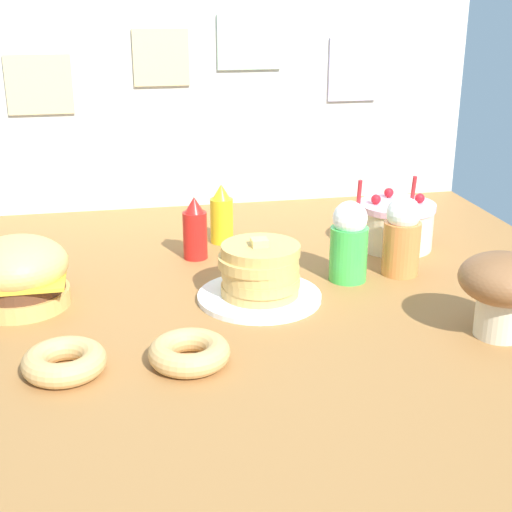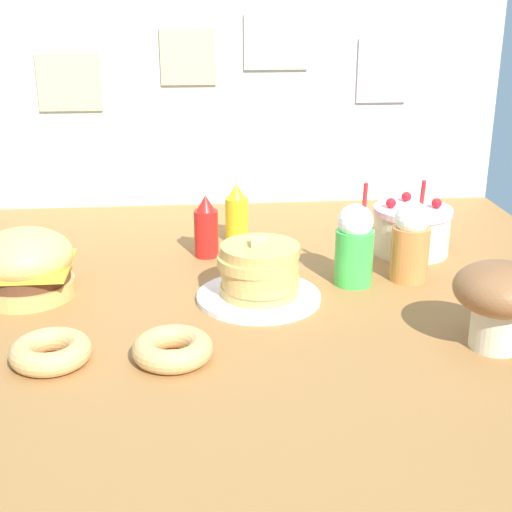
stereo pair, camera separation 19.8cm
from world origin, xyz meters
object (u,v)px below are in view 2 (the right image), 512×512
object	(u,v)px
donut_pink_glaze	(51,351)
cream_soda_cup	(354,245)
mustard_bottle	(237,215)
orange_float_cup	(411,241)
pancake_stack	(259,276)
burger	(25,265)
layer_cake	(411,230)
ketchup_bottle	(206,228)
mushroom_stool	(500,297)
donut_chocolate	(173,348)

from	to	relation	value
donut_pink_glaze	cream_soda_cup	bearing A→B (deg)	27.29
mustard_bottle	orange_float_cup	bearing A→B (deg)	-39.18
pancake_stack	orange_float_cup	xyz separation A→B (m)	(0.45, 0.11, 0.05)
cream_soda_cup	burger	bearing A→B (deg)	-179.67
cream_soda_cup	donut_pink_glaze	distance (m)	0.90
mustard_bottle	cream_soda_cup	size ratio (longest dim) A/B	0.67
burger	layer_cake	world-z (taller)	burger
layer_cake	ketchup_bottle	world-z (taller)	ketchup_bottle
ketchup_bottle	orange_float_cup	world-z (taller)	orange_float_cup
ketchup_bottle	mushroom_stool	bearing A→B (deg)	-46.07
burger	mushroom_stool	xyz separation A→B (m)	(1.18, -0.42, 0.04)
pancake_stack	burger	bearing A→B (deg)	172.46
burger	cream_soda_cup	bearing A→B (deg)	0.33
ketchup_bottle	donut_chocolate	xyz separation A→B (m)	(-0.10, -0.69, -0.06)
burger	pancake_stack	xyz separation A→B (m)	(0.64, -0.09, -0.02)
pancake_stack	donut_chocolate	size ratio (longest dim) A/B	1.83
pancake_stack	layer_cake	world-z (taller)	layer_cake
donut_chocolate	burger	bearing A→B (deg)	134.73
burger	donut_pink_glaze	distance (m)	0.43
layer_cake	cream_soda_cup	bearing A→B (deg)	-134.77
pancake_stack	mustard_bottle	xyz separation A→B (m)	(-0.03, 0.50, 0.02)
mustard_bottle	ketchup_bottle	bearing A→B (deg)	-128.36
ketchup_bottle	donut_pink_glaze	size ratio (longest dim) A/B	1.08
cream_soda_cup	orange_float_cup	bearing A→B (deg)	5.23
pancake_stack	layer_cake	size ratio (longest dim) A/B	1.36
ketchup_bottle	mushroom_stool	distance (m)	0.97
cream_soda_cup	mustard_bottle	bearing A→B (deg)	127.37
mustard_bottle	cream_soda_cup	distance (m)	0.51
pancake_stack	cream_soda_cup	distance (m)	0.30
cream_soda_cup	ketchup_bottle	bearing A→B (deg)	147.09
pancake_stack	donut_pink_glaze	xyz separation A→B (m)	(-0.51, -0.32, -0.04)
ketchup_bottle	burger	bearing A→B (deg)	-151.47
burger	ketchup_bottle	distance (m)	0.58
layer_cake	cream_soda_cup	xyz separation A→B (m)	(-0.24, -0.25, 0.04)
burger	pancake_stack	world-z (taller)	burger
burger	orange_float_cup	world-z (taller)	orange_float_cup
mushroom_stool	pancake_stack	bearing A→B (deg)	147.97
layer_cake	donut_chocolate	world-z (taller)	layer_cake
burger	donut_pink_glaze	bearing A→B (deg)	-71.73
cream_soda_cup	donut_chocolate	bearing A→B (deg)	-140.76
pancake_stack	mushroom_stool	distance (m)	0.63
burger	mushroom_stool	distance (m)	1.25
pancake_stack	donut_chocolate	xyz separation A→B (m)	(-0.23, -0.33, -0.04)
layer_cake	mushroom_stool	xyz separation A→B (m)	(0.01, -0.67, 0.05)
donut_chocolate	mushroom_stool	world-z (taller)	mushroom_stool
layer_cake	donut_chocolate	xyz separation A→B (m)	(-0.76, -0.67, -0.05)
donut_pink_glaze	orange_float_cup	bearing A→B (deg)	23.80
cream_soda_cup	donut_chocolate	distance (m)	0.67
ketchup_bottle	donut_chocolate	distance (m)	0.70
burger	cream_soda_cup	world-z (taller)	cream_soda_cup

